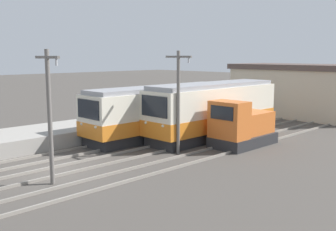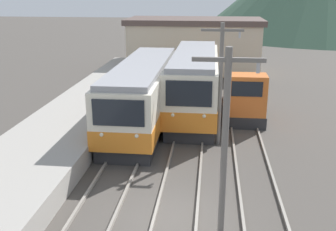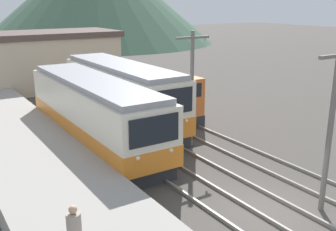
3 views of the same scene
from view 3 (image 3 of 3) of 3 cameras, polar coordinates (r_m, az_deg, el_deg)
name	(u,v)px [view 3 (image 3 of 3)]	position (r m, az deg, el deg)	size (l,w,h in m)	color
ground_plane	(267,210)	(15.34, 14.24, -13.21)	(200.00, 200.00, 0.00)	#47423D
track_left	(213,230)	(13.73, 6.50, -16.21)	(1.54, 60.00, 0.14)	gray
track_center	(271,207)	(15.44, 14.78, -12.75)	(1.54, 60.00, 0.14)	gray
track_right	(323,187)	(17.59, 21.51, -9.67)	(1.54, 60.00, 0.14)	gray
commuter_train_left	(94,115)	(20.94, -10.64, 0.04)	(2.84, 12.36, 3.61)	#28282B
commuter_train_center	(122,97)	(24.13, -6.71, 2.62)	(2.84, 11.44, 3.87)	#28282B
shunting_locomotive	(171,103)	(24.98, 0.41, 1.82)	(2.40, 4.61, 3.00)	#28282B
catenary_mast_near	(331,124)	(14.75, 22.58, -1.12)	(2.00, 0.20, 6.04)	slate
catenary_mast_mid	(192,84)	(20.28, 3.50, 4.56)	(2.00, 0.20, 6.04)	slate
station_building	(45,60)	(36.50, -17.46, 7.71)	(12.60, 6.30, 4.94)	beige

